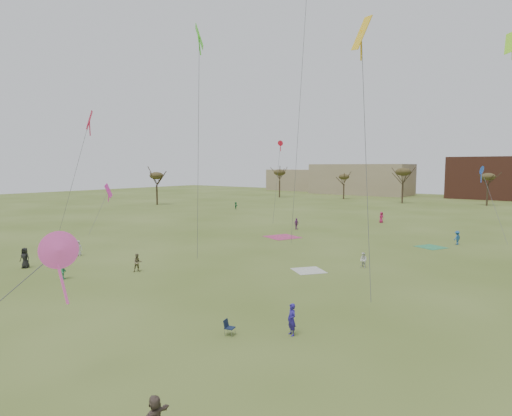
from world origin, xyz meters
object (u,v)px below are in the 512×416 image
Objects in this scene: flyer_near_left at (78,248)px; camp_chair_center at (229,331)px; flyer_near_center at (64,270)px; flyer_near_right at (292,319)px.

flyer_near_left reaches higher than camp_chair_center.
flyer_near_right is (21.33, 1.61, 0.13)m from flyer_near_center.
flyer_near_right reaches higher than flyer_near_center.
flyer_near_left is 27.00m from camp_chair_center.
flyer_near_left is 0.90× the size of flyer_near_right.
camp_chair_center is (26.28, -6.14, -0.55)m from flyer_near_left.
flyer_near_right is at bearing -136.40° from flyer_near_center.
flyer_near_left is 1.05× the size of flyer_near_center.
flyer_near_center is at bearing -147.66° from flyer_near_right.
flyer_near_center is at bearing -87.94° from flyer_near_left.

